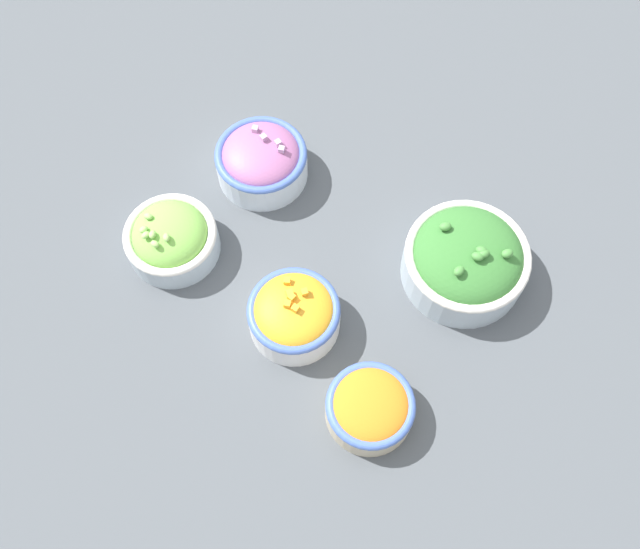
# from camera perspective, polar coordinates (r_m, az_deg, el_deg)

# --- Properties ---
(ground_plane) EXTENTS (3.00, 3.00, 0.00)m
(ground_plane) POSITION_cam_1_polar(r_m,az_deg,el_deg) (0.98, 0.00, -0.75)
(ground_plane) COLOR #4C5156
(bowl_squash) EXTENTS (0.12, 0.12, 0.08)m
(bowl_squash) POSITION_cam_1_polar(r_m,az_deg,el_deg) (0.93, -2.10, -3.16)
(bowl_squash) COLOR white
(bowl_squash) RESTS_ON ground_plane
(bowl_lettuce) EXTENTS (0.13, 0.13, 0.07)m
(bowl_lettuce) POSITION_cam_1_polar(r_m,az_deg,el_deg) (1.00, -11.90, 2.72)
(bowl_lettuce) COLOR #B2C1CC
(bowl_lettuce) RESTS_ON ground_plane
(bowl_broccoli) EXTENTS (0.17, 0.17, 0.09)m
(bowl_broccoli) POSITION_cam_1_polar(r_m,az_deg,el_deg) (0.97, 11.61, 1.17)
(bowl_broccoli) COLOR #B2C1CC
(bowl_broccoli) RESTS_ON ground_plane
(bowl_carrots) EXTENTS (0.11, 0.11, 0.06)m
(bowl_carrots) POSITION_cam_1_polar(r_m,az_deg,el_deg) (0.89, 4.03, -10.54)
(bowl_carrots) COLOR beige
(bowl_carrots) RESTS_ON ground_plane
(bowl_red_onion) EXTENTS (0.13, 0.13, 0.08)m
(bowl_red_onion) POSITION_cam_1_polar(r_m,az_deg,el_deg) (1.04, -4.71, 9.13)
(bowl_red_onion) COLOR silver
(bowl_red_onion) RESTS_ON ground_plane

